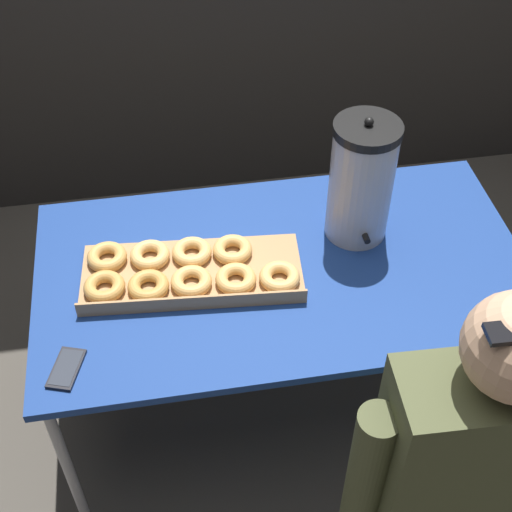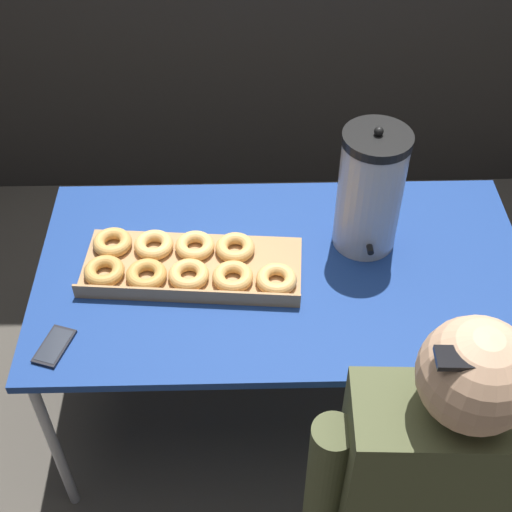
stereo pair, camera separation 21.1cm
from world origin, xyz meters
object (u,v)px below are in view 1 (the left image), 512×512
object	(u,v)px
person_seated	(459,487)
donut_box	(186,271)
cell_phone	(66,369)
coffee_urn	(361,181)

from	to	relation	value
person_seated	donut_box	bearing A→B (deg)	-48.08
donut_box	cell_phone	size ratio (longest dim) A/B	4.57
donut_box	person_seated	xyz separation A→B (m)	(0.61, -0.73, -0.13)
coffee_urn	person_seated	bearing A→B (deg)	-86.54
donut_box	coffee_urn	bearing A→B (deg)	16.80
donut_box	person_seated	bearing A→B (deg)	-45.80
donut_box	coffee_urn	world-z (taller)	coffee_urn
donut_box	cell_phone	distance (m)	0.45
coffee_urn	person_seated	size ratio (longest dim) A/B	0.33
coffee_urn	person_seated	world-z (taller)	person_seated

